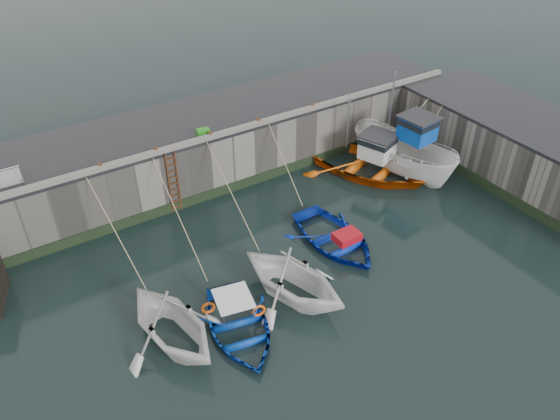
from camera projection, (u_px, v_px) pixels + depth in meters
ground at (336, 326)px, 20.20m from camera, size 120.00×120.00×0.00m
quay_back at (190, 150)px, 27.87m from camera, size 30.00×5.00×3.00m
quay_right at (539, 156)px, 27.33m from camera, size 5.00×15.00×3.00m
road_back at (187, 122)px, 26.94m from camera, size 30.00×5.00×0.16m
road_right at (548, 128)px, 26.40m from camera, size 5.00×15.00×0.16m
kerb_back at (208, 138)px, 25.23m from camera, size 30.00×0.30×0.20m
algae_back at (214, 193)px, 26.86m from camera, size 30.00×0.08×0.50m
algae_right at (499, 192)px, 26.96m from camera, size 0.08×15.00×0.50m
ladder at (174, 183)px, 25.18m from camera, size 0.51×0.08×3.20m
boat_near_white at (174, 341)px, 19.65m from camera, size 4.76×5.28×2.46m
boat_near_white_rope at (127, 263)px, 23.03m from camera, size 0.04×5.55×3.10m
boat_near_blue at (239, 331)px, 20.01m from camera, size 4.07×5.07×0.93m
boat_near_blue_rope at (179, 251)px, 23.69m from camera, size 0.04×6.33×3.10m
boat_near_blacktrim at (292, 296)px, 21.48m from camera, size 5.42×5.84×2.52m
boat_near_blacktrim_rope at (230, 228)px, 25.00m from camera, size 0.04×5.91×3.10m
boat_near_navy at (334, 243)px, 24.16m from camera, size 3.48×4.86×1.00m
boat_near_navy_rope at (282, 197)px, 27.08m from camera, size 0.04×4.40×3.10m
boat_far_white at (404, 154)px, 28.35m from camera, size 3.25×6.76×5.51m
boat_far_orange at (365, 164)px, 28.75m from camera, size 6.99×8.13×4.42m
fish_crate at (203, 132)px, 25.55m from camera, size 0.64×0.49×0.31m
railing at (1, 180)px, 22.12m from camera, size 1.60×1.05×1.00m
bollard_a at (100, 166)px, 23.10m from camera, size 0.18×0.18×0.28m
bollard_b at (156, 150)px, 24.19m from camera, size 0.18×0.18×0.28m
bollard_c at (210, 135)px, 25.36m from camera, size 0.18×0.18×0.28m
bollard_d at (258, 121)px, 26.49m from camera, size 0.18×0.18×0.28m
bollard_e at (312, 106)px, 27.88m from camera, size 0.18×0.18×0.28m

